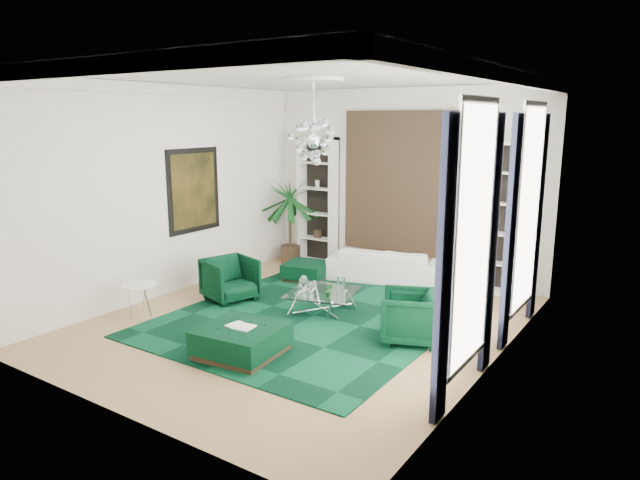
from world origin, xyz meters
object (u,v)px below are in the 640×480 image
Objects in this scene: armchair_left at (230,279)px; ottoman_side at (306,271)px; coffee_table at (323,302)px; sofa at (386,265)px; side_table at (140,301)px; palm at (290,210)px; armchair_right at (410,317)px; ottoman_front at (241,341)px.

armchair_left is 1.86m from ottoman_side.
armchair_left is 0.80× the size of coffee_table.
sofa is 3.98× the size of side_table.
ottoman_side is 0.34× the size of palm.
ottoman_side is (-3.10, 1.80, -0.20)m from armchair_right.
armchair_right is at bearing 20.10° from side_table.
sofa is at bearing -169.46° from armchair_right.
ottoman_side is at bearing 111.52° from ottoman_front.
side_table is (-4.10, -1.50, -0.11)m from armchair_right.
armchair_left is (-1.75, -2.65, 0.05)m from sofa.
sofa reaches higher than coffee_table.
palm is at bearing -16.98° from sofa.
coffee_table is 1.87× the size of side_table.
palm reaches higher than side_table.
ottoman_side is 3.82m from ottoman_front.
sofa reaches higher than ottoman_front.
coffee_table is (0.00, -2.30, -0.15)m from sofa.
palm is (-4.20, 2.75, 0.82)m from armchair_right.
armchair_right reaches higher than ottoman_front.
ottoman_side is 1.78m from palm.
ottoman_front is (-1.70, -1.75, -0.17)m from armchair_right.
ottoman_front is at bearing -116.88° from armchair_left.
ottoman_front is at bearing -88.64° from coffee_table.
side_table is at bearing -106.86° from ottoman_side.
side_table reaches higher than ottoman_front.
coffee_table is at bearing -61.38° from armchair_left.
armchair_right is 2.45m from ottoman_front.
sofa is 1.60m from ottoman_side.
armchair_right is at bearing 108.80° from sofa.
sofa is 2.72× the size of armchair_right.
sofa reaches higher than ottoman_side.
armchair_right is 3.59m from ottoman_side.
palm is at bearing 135.59° from coffee_table.
armchair_left is 0.35× the size of palm.
coffee_table is 0.44× the size of palm.
sofa is 2.13× the size of coffee_table.
palm is at bearing 91.35° from side_table.
ottoman_side is at bearing -40.82° from palm.
side_table is at bearing -88.65° from palm.
ottoman_front is (0.05, -4.40, -0.12)m from sofa.
armchair_left is at bearing 68.20° from side_table.
ottoman_front is 2.41m from side_table.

